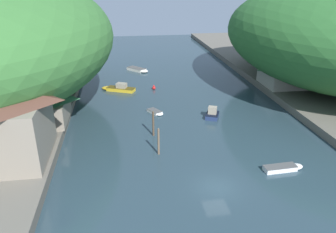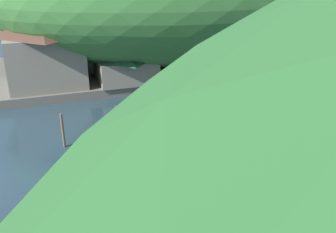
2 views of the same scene
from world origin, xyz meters
The scene contains 11 objects.
water_surface centered at (0.00, 30.00, 0.00)m, with size 130.00×130.00×0.00m, color #283D47.
left_bank centered at (-27.79, 30.00, 0.58)m, with size 22.00×120.00×1.15m.
waterfront_building centered at (-21.77, 7.13, 5.45)m, with size 9.78×9.97×8.36m.
boathouse_shed centered at (-20.27, 17.04, 3.60)m, with size 8.06×8.10×4.72m.
boat_white_cruiser centered at (-3.87, 20.37, 0.20)m, with size 2.66×3.34×0.41m.
boat_moored_right centered at (-9.63, 32.53, 0.46)m, with size 6.64×4.36×1.51m.
boat_mid_channel centered at (4.45, 17.68, 0.54)m, with size 2.91×3.70×1.82m.
mooring_post_nearest centered at (-5.01, 7.61, 1.71)m, with size 0.25×0.25×3.41m.
mooring_post_second centered at (-5.08, 12.69, 1.76)m, with size 0.28×0.28×3.51m.
channel_buoy_near centered at (-2.91, 32.18, 0.38)m, with size 0.66×0.66×0.98m.
person_on_quay centered at (-18.31, 21.38, 2.13)m, with size 0.34×0.43×1.69m.
Camera 2 is at (27.71, 6.69, 16.36)m, focal length 40.00 mm.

